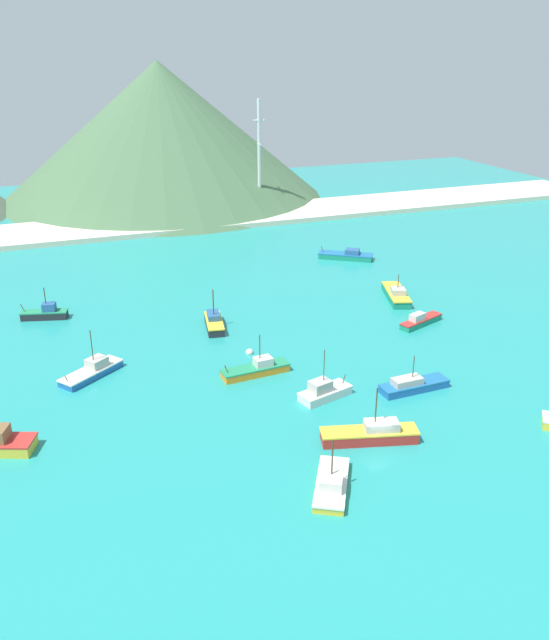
# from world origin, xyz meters

# --- Properties ---
(ground) EXTENTS (260.00, 280.00, 0.50)m
(ground) POSITION_xyz_m (0.00, 30.00, -0.25)
(ground) COLOR teal
(fishing_boat_2) EXTENTS (8.66, 4.69, 2.18)m
(fishing_boat_2) POSITION_xyz_m (22.78, 27.25, 0.74)
(fishing_boat_2) COLOR #198466
(fishing_boat_2) RESTS_ON ground
(fishing_boat_3) EXTENTS (11.23, 5.38, 6.71)m
(fishing_boat_3) POSITION_xyz_m (-0.40, 0.74, 0.93)
(fishing_boat_3) COLOR red
(fishing_boat_3) RESTS_ON ground
(fishing_boat_4) EXTENTS (7.43, 4.41, 6.77)m
(fishing_boat_4) POSITION_xyz_m (-1.29, 11.44, 0.92)
(fishing_boat_4) COLOR silver
(fishing_boat_4) RESTS_ON ground
(fishing_boat_5) EXTENTS (9.07, 7.71, 6.54)m
(fishing_boat_5) POSITION_xyz_m (-27.88, 27.84, 0.75)
(fishing_boat_5) COLOR #1E5BA8
(fishing_boat_5) RESTS_ON ground
(fishing_boat_6) EXTENTS (7.64, 3.96, 5.34)m
(fishing_boat_6) POSITION_xyz_m (-32.87, 51.04, 0.91)
(fishing_boat_6) COLOR #232328
(fishing_boat_6) RESTS_ON ground
(fishing_boat_7) EXTENTS (9.55, 3.16, 5.74)m
(fishing_boat_7) POSITION_xyz_m (-7.10, 20.49, 0.77)
(fishing_boat_7) COLOR orange
(fishing_boat_7) RESTS_ON ground
(fishing_boat_8) EXTENTS (3.80, 8.07, 6.35)m
(fishing_boat_8) POSITION_xyz_m (-8.17, 37.77, 0.89)
(fishing_boat_8) COLOR #232328
(fishing_boat_8) RESTS_ON ground
(fishing_boat_9) EXTENTS (6.87, 8.86, 6.06)m
(fishing_boat_9) POSITION_xyz_m (-8.28, -5.63, 0.71)
(fishing_boat_9) COLOR gold
(fishing_boat_9) RESTS_ON ground
(fishing_boat_10) EXTENTS (6.28, 11.06, 4.74)m
(fishing_boat_10) POSITION_xyz_m (25.13, 38.67, 0.85)
(fishing_boat_10) COLOR #198466
(fishing_boat_10) RESTS_ON ground
(fishing_boat_11) EXTENTS (9.37, 2.83, 4.94)m
(fishing_boat_11) POSITION_xyz_m (10.23, 9.24, 0.75)
(fishing_boat_11) COLOR #1E5BA8
(fishing_boat_11) RESTS_ON ground
(fishing_boat_12) EXTENTS (11.02, 8.93, 2.40)m
(fishing_boat_12) POSITION_xyz_m (27.43, 62.81, 0.75)
(fishing_boat_12) COLOR #198466
(fishing_boat_12) RESTS_ON ground
(buoy_1) EXTENTS (1.08, 1.08, 1.08)m
(buoy_1) POSITION_xyz_m (-5.96, 26.91, 0.19)
(buoy_1) COLOR silver
(buoy_1) RESTS_ON ground
(beach_strip) EXTENTS (247.00, 20.01, 1.20)m
(beach_strip) POSITION_xyz_m (0.00, 103.65, 0.60)
(beach_strip) COLOR beige
(beach_strip) RESTS_ON ground
(hill_central) EXTENTS (92.09, 92.09, 37.63)m
(hill_central) POSITION_xyz_m (4.85, 137.83, 18.82)
(hill_central) COLOR #476B47
(hill_central) RESTS_ON ground
(radio_tower) EXTENTS (2.91, 2.33, 29.15)m
(radio_tower) POSITION_xyz_m (23.49, 106.11, 14.86)
(radio_tower) COLOR silver
(radio_tower) RESTS_ON ground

